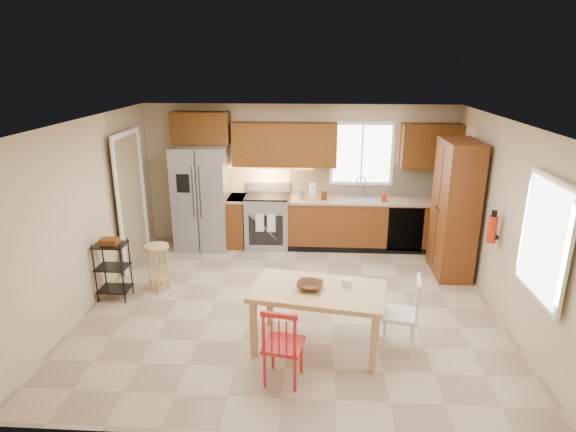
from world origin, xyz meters
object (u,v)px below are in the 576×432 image
(chair_white, at_px, (400,313))
(bar_stool, at_px, (159,268))
(pantry, at_px, (455,209))
(table_bowl, at_px, (310,289))
(chair_red, at_px, (283,343))
(dining_table, at_px, (317,318))
(utility_cart, at_px, (113,270))
(refrigerator, at_px, (202,197))
(range_stove, at_px, (268,221))
(soap_bottle, at_px, (384,196))
(fire_extinguisher, at_px, (492,229))
(table_jar, at_px, (347,284))

(chair_white, relative_size, bar_stool, 1.26)
(pantry, relative_size, table_bowl, 6.94)
(pantry, distance_m, chair_red, 3.80)
(dining_table, bearing_deg, utility_cart, 169.92)
(bar_stool, bearing_deg, dining_table, -6.58)
(refrigerator, distance_m, utility_cart, 2.29)
(chair_white, relative_size, table_bowl, 2.90)
(table_bowl, bearing_deg, chair_white, 2.74)
(dining_table, bearing_deg, chair_white, 13.02)
(pantry, distance_m, dining_table, 3.11)
(utility_cart, bearing_deg, range_stove, 48.19)
(soap_bottle, bearing_deg, table_bowl, -111.47)
(range_stove, bearing_deg, dining_table, -74.23)
(pantry, xyz_separation_m, chair_red, (-2.43, -2.86, -0.61))
(chair_red, distance_m, bar_stool, 2.78)
(fire_extinguisher, height_order, table_bowl, fire_extinguisher)
(chair_red, height_order, chair_white, same)
(chair_red, distance_m, table_jar, 1.06)
(pantry, xyz_separation_m, chair_white, (-1.13, -2.16, -0.61))
(dining_table, xyz_separation_m, table_jar, (0.33, 0.09, 0.40))
(chair_red, bearing_deg, pantry, 59.64)
(range_stove, xyz_separation_m, utility_cart, (-1.95, -2.15, -0.04))
(table_bowl, bearing_deg, utility_cart, 159.29)
(pantry, xyz_separation_m, table_bowl, (-2.17, -2.21, -0.31))
(chair_red, height_order, table_bowl, chair_red)
(chair_white, bearing_deg, pantry, -17.61)
(dining_table, xyz_separation_m, chair_white, (0.95, 0.05, 0.07))
(chair_white, relative_size, utility_cart, 1.03)
(utility_cart, bearing_deg, soap_bottle, 27.82)
(pantry, height_order, table_bowl, pantry)
(pantry, relative_size, dining_table, 1.41)
(pantry, height_order, table_jar, pantry)
(table_jar, xyz_separation_m, utility_cart, (-3.18, 0.95, -0.34))
(fire_extinguisher, bearing_deg, table_bowl, -154.00)
(range_stove, distance_m, fire_extinguisher, 3.83)
(refrigerator, relative_size, table_bowl, 6.01)
(table_jar, relative_size, bar_stool, 0.17)
(table_bowl, height_order, utility_cart, utility_cart)
(refrigerator, bearing_deg, utility_cart, -110.96)
(utility_cart, bearing_deg, chair_red, -33.68)
(soap_bottle, xyz_separation_m, table_bowl, (-1.22, -3.11, -0.26))
(soap_bottle, bearing_deg, chair_white, -93.34)
(fire_extinguisher, xyz_separation_m, table_bowl, (-2.37, -1.16, -0.36))
(table_jar, bearing_deg, dining_table, -164.05)
(table_jar, bearing_deg, table_bowl, -167.47)
(fire_extinguisher, height_order, chair_white, fire_extinguisher)
(soap_bottle, bearing_deg, pantry, -43.45)
(range_stove, distance_m, table_jar, 3.35)
(chair_red, relative_size, table_bowl, 2.90)
(dining_table, bearing_deg, chair_red, -108.29)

